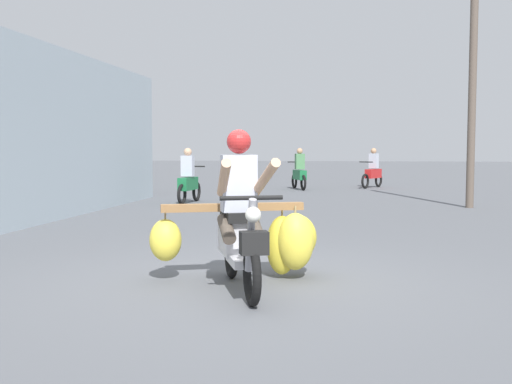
% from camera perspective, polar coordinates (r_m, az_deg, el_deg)
% --- Properties ---
extents(ground_plane, '(120.00, 120.00, 0.00)m').
position_cam_1_polar(ground_plane, '(6.41, -0.99, -8.47)').
color(ground_plane, '#56595E').
extents(motorbike_main_loaded, '(1.82, 1.91, 1.58)m').
position_cam_1_polar(motorbike_main_loaded, '(6.31, 0.18, -3.77)').
color(motorbike_main_loaded, black).
rests_on(motorbike_main_loaded, ground).
extents(motorbike_distant_ahead_left, '(0.86, 1.48, 1.40)m').
position_cam_1_polar(motorbike_distant_ahead_left, '(21.95, 10.85, 1.87)').
color(motorbike_distant_ahead_left, black).
rests_on(motorbike_distant_ahead_left, ground).
extents(motorbike_distant_ahead_right, '(0.50, 1.62, 1.40)m').
position_cam_1_polar(motorbike_distant_ahead_right, '(15.55, -6.32, 1.03)').
color(motorbike_distant_ahead_right, black).
rests_on(motorbike_distant_ahead_right, ground).
extents(motorbike_distant_far_ahead, '(0.74, 1.54, 1.40)m').
position_cam_1_polar(motorbike_distant_far_ahead, '(20.63, 4.06, 1.80)').
color(motorbike_distant_far_ahead, black).
rests_on(motorbike_distant_far_ahead, ground).
extents(utility_pole, '(0.18, 0.18, 6.13)m').
position_cam_1_polar(utility_pole, '(15.24, 19.55, 10.16)').
color(utility_pole, brown).
rests_on(utility_pole, ground).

